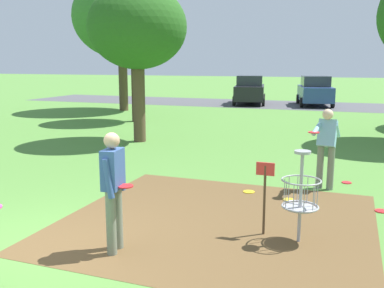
{
  "coord_description": "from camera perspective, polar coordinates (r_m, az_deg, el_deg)",
  "views": [
    {
      "loc": [
        4.05,
        -4.52,
        2.64
      ],
      "look_at": [
        1.01,
        3.69,
        1.0
      ],
      "focal_mm": 40.7,
      "sensor_mm": 36.0,
      "label": 1
    }
  ],
  "objects": [
    {
      "name": "ground_plane",
      "position": [
        6.62,
        -20.25,
        -13.59
      ],
      "size": [
        160.0,
        160.0,
        0.0
      ],
      "primitive_type": "plane",
      "color": "#518438"
    },
    {
      "name": "dirt_tee_pad",
      "position": [
        7.49,
        3.33,
        -10.01
      ],
      "size": [
        5.07,
        4.79,
        0.01
      ],
      "primitive_type": "cube",
      "color": "brown",
      "rests_on": "ground"
    },
    {
      "name": "disc_golf_basket",
      "position": [
        6.64,
        13.55,
        -6.2
      ],
      "size": [
        0.98,
        0.58,
        1.39
      ],
      "color": "#9E9EA3",
      "rests_on": "ground"
    },
    {
      "name": "player_foreground_watching",
      "position": [
        6.14,
        -10.25,
        -5.36
      ],
      "size": [
        0.42,
        0.48,
        1.71
      ],
      "color": "slate",
      "rests_on": "ground"
    },
    {
      "name": "player_throwing",
      "position": [
        9.47,
        17.21,
        0.07
      ],
      "size": [
        0.59,
        1.07,
        1.71
      ],
      "color": "slate",
      "rests_on": "ground"
    },
    {
      "name": "frisbee_by_tee",
      "position": [
        10.32,
        19.61,
        -4.78
      ],
      "size": [
        0.21,
        0.21,
        0.02
      ],
      "primitive_type": "cylinder",
      "color": "red",
      "rests_on": "ground"
    },
    {
      "name": "frisbee_mid_grass",
      "position": [
        8.75,
        12.52,
        -7.14
      ],
      "size": [
        0.22,
        0.22,
        0.02
      ],
      "primitive_type": "cylinder",
      "color": "gold",
      "rests_on": "ground"
    },
    {
      "name": "frisbee_far_left",
      "position": [
        8.63,
        23.56,
        -8.05
      ],
      "size": [
        0.22,
        0.22,
        0.02
      ],
      "primitive_type": "cylinder",
      "color": "red",
      "rests_on": "ground"
    },
    {
      "name": "frisbee_far_right",
      "position": [
        9.13,
        7.47,
        -6.23
      ],
      "size": [
        0.24,
        0.24,
        0.02
      ],
      "primitive_type": "cylinder",
      "color": "gold",
      "rests_on": "ground"
    },
    {
      "name": "tree_mid_left",
      "position": [
        24.78,
        -9.24,
        16.08
      ],
      "size": [
        5.25,
        5.25,
        7.31
      ],
      "color": "brown",
      "rests_on": "ground"
    },
    {
      "name": "tree_mid_right",
      "position": [
        19.99,
        -7.53,
        14.79
      ],
      "size": [
        3.33,
        3.33,
        5.59
      ],
      "color": "#422D1E",
      "rests_on": "ground"
    },
    {
      "name": "tree_far_left",
      "position": [
        14.75,
        -7.17,
        14.86
      ],
      "size": [
        3.23,
        3.23,
        5.16
      ],
      "color": "brown",
      "rests_on": "ground"
    },
    {
      "name": "parking_lot_strip",
      "position": [
        28.47,
        12.08,
        5.06
      ],
      "size": [
        36.0,
        6.0,
        0.01
      ],
      "primitive_type": "cube",
      "color": "#4C4C51",
      "rests_on": "ground"
    },
    {
      "name": "parked_car_leftmost",
      "position": [
        28.55,
        7.57,
        7.06
      ],
      "size": [
        2.55,
        4.46,
        1.84
      ],
      "color": "black",
      "rests_on": "ground"
    },
    {
      "name": "parked_car_center_left",
      "position": [
        28.32,
        15.81,
        6.73
      ],
      "size": [
        2.6,
        4.47,
        1.84
      ],
      "color": "#2D4784",
      "rests_on": "ground"
    }
  ]
}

